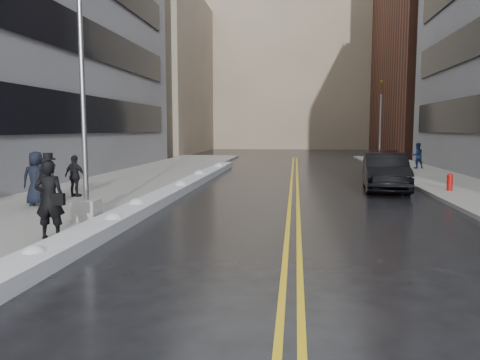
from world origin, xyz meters
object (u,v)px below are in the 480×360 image
(pedestrian_c, at_px, (36,178))
(pedestrian_east, at_px, (417,156))
(fire_hydrant, at_px, (450,181))
(traffic_signal, at_px, (380,119))
(lamppost, at_px, (84,136))
(pedestrian_fedora, at_px, (50,199))
(pedestrian_b, at_px, (46,182))
(car_maroon, at_px, (385,165))
(car_black, at_px, (385,172))
(pedestrian_d, at_px, (75,176))

(pedestrian_c, bearing_deg, pedestrian_east, -151.76)
(fire_hydrant, relative_size, traffic_signal, 0.12)
(lamppost, distance_m, pedestrian_east, 23.81)
(pedestrian_fedora, relative_size, pedestrian_east, 1.12)
(pedestrian_b, bearing_deg, traffic_signal, -110.95)
(pedestrian_fedora, bearing_deg, car_maroon, -132.11)
(traffic_signal, height_order, pedestrian_fedora, traffic_signal)
(lamppost, xyz_separation_m, car_black, (9.80, 8.74, -1.70))
(traffic_signal, distance_m, pedestrian_c, 24.63)
(pedestrian_fedora, bearing_deg, fire_hydrant, -149.09)
(pedestrian_fedora, bearing_deg, lamppost, -96.19)
(fire_hydrant, height_order, pedestrian_d, pedestrian_d)
(pedestrian_fedora, distance_m, pedestrian_east, 25.49)
(pedestrian_d, xyz_separation_m, car_black, (12.30, 4.32, -0.11))
(lamppost, height_order, pedestrian_east, lamppost)
(fire_hydrant, height_order, car_maroon, car_maroon)
(lamppost, height_order, car_black, lamppost)
(fire_hydrant, bearing_deg, pedestrian_c, -159.50)
(traffic_signal, height_order, pedestrian_east, traffic_signal)
(fire_hydrant, distance_m, pedestrian_c, 16.18)
(traffic_signal, height_order, pedestrian_c, traffic_signal)
(lamppost, relative_size, pedestrian_c, 4.14)
(pedestrian_b, relative_size, car_black, 0.32)
(traffic_signal, bearing_deg, pedestrian_c, -126.68)
(pedestrian_b, relative_size, pedestrian_east, 0.98)
(lamppost, xyz_separation_m, fire_hydrant, (12.30, 8.00, -1.98))
(fire_hydrant, xyz_separation_m, pedestrian_b, (-14.71, -5.83, 0.42))
(fire_hydrant, relative_size, pedestrian_fedora, 0.39)
(pedestrian_c, relative_size, pedestrian_d, 1.15)
(pedestrian_c, xyz_separation_m, car_black, (12.64, 6.40, -0.23))
(traffic_signal, height_order, pedestrian_d, traffic_signal)
(lamppost, height_order, fire_hydrant, lamppost)
(lamppost, bearing_deg, fire_hydrant, 33.04)
(lamppost, distance_m, pedestrian_c, 3.96)
(car_maroon, bearing_deg, lamppost, -120.45)
(car_maroon, bearing_deg, pedestrian_d, -136.88)
(pedestrian_d, bearing_deg, pedestrian_fedora, 127.61)
(pedestrian_b, height_order, pedestrian_east, pedestrian_east)
(pedestrian_b, distance_m, car_maroon, 17.84)
(pedestrian_fedora, distance_m, pedestrian_c, 5.37)
(pedestrian_d, relative_size, car_maroon, 0.31)
(pedestrian_d, relative_size, pedestrian_east, 0.96)
(pedestrian_c, distance_m, pedestrian_d, 2.11)
(pedestrian_b, bearing_deg, fire_hydrant, -143.71)
(pedestrian_b, bearing_deg, pedestrian_c, -6.32)
(pedestrian_east, xyz_separation_m, car_maroon, (-2.97, -5.20, -0.24))
(traffic_signal, xyz_separation_m, pedestrian_c, (-14.65, -19.66, -2.33))
(traffic_signal, distance_m, pedestrian_b, 24.52)
(fire_hydrant, bearing_deg, pedestrian_d, -166.39)
(car_maroon, bearing_deg, car_black, -93.61)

